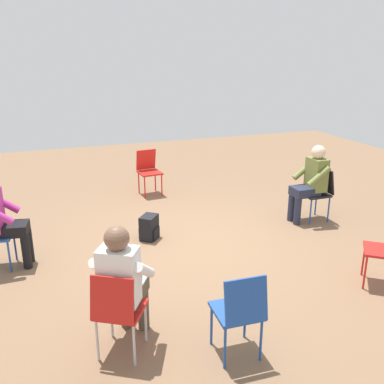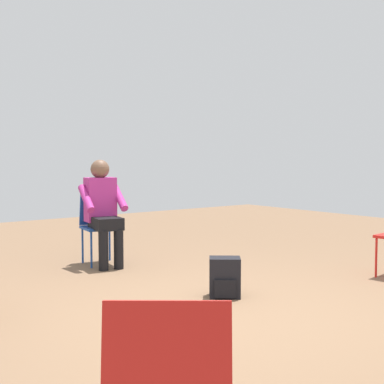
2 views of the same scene
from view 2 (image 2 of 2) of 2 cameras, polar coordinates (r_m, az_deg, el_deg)
name	(u,v)px [view 2 (image 2 of 2)]	position (r m, az deg, el deg)	size (l,w,h in m)	color
ground_plane	(218,318)	(4.34, 2.84, -13.28)	(14.50, 14.50, 0.00)	brown
chair_south	(99,222)	(6.48, -9.94, -3.17)	(0.46, 0.49, 0.85)	#1E4799
person_in_magenta	(103,207)	(6.30, -9.48, -1.55)	(0.55, 0.56, 1.24)	black
backpack_near_laptop_user	(225,280)	(4.93, 3.52, -9.31)	(0.34, 0.33, 0.36)	black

